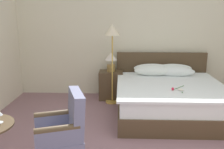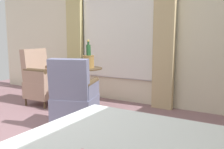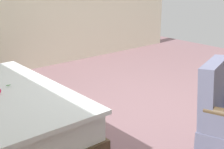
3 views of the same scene
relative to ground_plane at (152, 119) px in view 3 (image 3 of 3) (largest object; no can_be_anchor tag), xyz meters
name	(u,v)px [view 3 (image 3 of 3)]	position (x,y,z in m)	size (l,w,h in m)	color
ground_plane	(152,119)	(0.00, 0.00, 0.00)	(7.93, 7.93, 0.00)	gray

